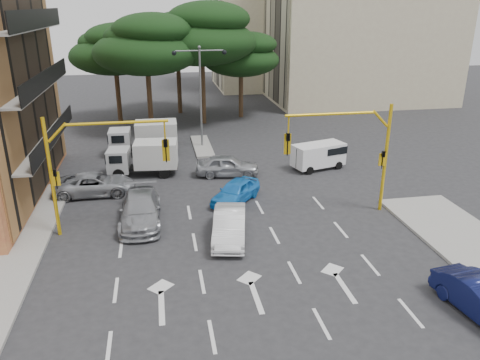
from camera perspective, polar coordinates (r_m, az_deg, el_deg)
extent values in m
plane|color=#28282B|center=(23.26, -0.60, -7.16)|extent=(120.00, 120.00, 0.00)
cube|color=gray|center=(38.00, -4.63, 4.15)|extent=(1.40, 6.00, 0.15)
cube|color=black|center=(29.54, -24.16, 9.45)|extent=(0.12, 14.72, 11.20)
cube|color=#C2B191|center=(57.29, 14.69, 18.23)|extent=(20.00, 12.00, 18.00)
cube|color=black|center=(54.00, 4.36, 18.16)|extent=(0.12, 11.04, 16.20)
cube|color=#C2B191|center=(66.39, 4.36, 18.20)|extent=(16.00, 12.00, 16.00)
cube|color=black|center=(64.90, -2.91, 17.74)|extent=(0.12, 11.04, 14.20)
cylinder|color=#382616|center=(43.10, -10.91, 9.13)|extent=(0.44, 0.44, 4.95)
ellipsoid|color=black|center=(42.46, -11.33, 15.02)|extent=(9.15, 9.15, 3.87)
ellipsoid|color=black|center=(41.92, -10.66, 17.56)|extent=(6.86, 6.86, 2.86)
ellipsoid|color=black|center=(42.67, -12.16, 16.77)|extent=(6.07, 6.07, 2.64)
cylinder|color=#382616|center=(45.23, -4.50, 10.26)|extent=(0.44, 0.44, 5.40)
ellipsoid|color=black|center=(44.61, -4.68, 16.41)|extent=(9.98, 9.98, 4.22)
ellipsoid|color=black|center=(44.17, -3.88, 19.04)|extent=(7.49, 7.49, 3.12)
ellipsoid|color=black|center=(44.78, -5.44, 18.25)|extent=(6.62, 6.62, 2.88)
cylinder|color=#382616|center=(47.21, -14.58, 9.55)|extent=(0.44, 0.44, 4.50)
ellipsoid|color=black|center=(46.64, -15.03, 14.43)|extent=(8.32, 8.32, 3.52)
ellipsoid|color=black|center=(46.06, -14.50, 16.54)|extent=(6.24, 6.24, 2.60)
ellipsoid|color=black|center=(46.87, -15.78, 15.87)|extent=(5.52, 5.52, 2.40)
cylinder|color=#382616|center=(47.85, 0.12, 10.08)|extent=(0.44, 0.44, 4.05)
ellipsoid|color=black|center=(47.31, 0.12, 14.42)|extent=(7.49, 7.49, 3.17)
ellipsoid|color=black|center=(46.89, 0.96, 16.24)|extent=(5.62, 5.62, 2.34)
ellipsoid|color=black|center=(47.41, -0.56, 15.75)|extent=(4.97, 4.97, 2.16)
cylinder|color=#382616|center=(50.04, -7.41, 10.91)|extent=(0.44, 0.44, 4.95)
ellipsoid|color=black|center=(49.49, -7.66, 15.99)|extent=(9.15, 9.15, 3.87)
ellipsoid|color=black|center=(49.01, -7.00, 18.17)|extent=(6.86, 6.86, 2.86)
ellipsoid|color=black|center=(49.68, -8.35, 17.50)|extent=(6.07, 6.07, 2.64)
cylinder|color=yellow|center=(26.49, 17.30, 2.47)|extent=(0.18, 0.18, 6.00)
cylinder|color=yellow|center=(25.66, 16.73, 7.19)|extent=(0.95, 0.14, 0.95)
cylinder|color=yellow|center=(24.48, 10.99, 7.90)|extent=(4.80, 0.14, 0.14)
cylinder|color=yellow|center=(23.89, 5.94, 6.75)|extent=(0.08, 0.08, 0.90)
imported|color=black|center=(24.17, 5.85, 4.33)|extent=(0.20, 0.24, 1.20)
cube|color=yellow|center=(24.24, 5.80, 4.39)|extent=(0.36, 0.06, 1.10)
imported|color=black|center=(26.27, 17.02, 2.35)|extent=(0.16, 0.20, 1.00)
cube|color=yellow|center=(26.35, 16.92, 2.41)|extent=(0.35, 0.08, 0.70)
cylinder|color=yellow|center=(24.19, -21.99, 0.16)|extent=(0.18, 0.18, 6.00)
cylinder|color=yellow|center=(23.44, -21.41, 5.40)|extent=(0.95, 0.14, 0.95)
cylinder|color=yellow|center=(22.97, -14.76, 6.76)|extent=(4.80, 0.14, 0.14)
cylinder|color=yellow|center=(23.00, -9.17, 6.04)|extent=(0.08, 0.08, 0.90)
imported|color=black|center=(23.28, -9.03, 3.54)|extent=(0.20, 0.24, 1.20)
cube|color=yellow|center=(23.36, -9.03, 3.60)|extent=(0.36, 0.06, 1.10)
imported|color=black|center=(24.01, -21.54, 0.07)|extent=(0.16, 0.20, 1.00)
cube|color=yellow|center=(24.10, -21.50, 0.15)|extent=(0.35, 0.08, 0.70)
cylinder|color=slate|center=(37.09, -4.81, 9.82)|extent=(0.16, 0.16, 7.50)
cylinder|color=slate|center=(36.51, -6.44, 15.38)|extent=(1.80, 0.10, 0.10)
sphere|color=black|center=(36.47, -8.05, 15.07)|extent=(0.36, 0.36, 0.36)
cylinder|color=slate|center=(36.67, -3.53, 15.49)|extent=(1.80, 0.10, 0.10)
sphere|color=black|center=(36.82, -1.92, 15.31)|extent=(0.36, 0.36, 0.36)
sphere|color=slate|center=(36.56, -4.99, 15.83)|extent=(0.24, 0.24, 0.24)
imported|color=silver|center=(22.95, -1.29, -5.55)|extent=(2.32, 4.57, 1.44)
imported|color=blue|center=(27.14, -0.53, -1.39)|extent=(3.62, 3.96, 1.31)
imported|color=#93959A|center=(25.12, -12.05, -3.54)|extent=(2.15, 5.17, 1.49)
imported|color=#A2A4AA|center=(29.53, -17.28, -0.49)|extent=(4.77, 2.25, 1.32)
imported|color=#A5A8AD|center=(31.30, -1.55, 1.78)|extent=(4.43, 2.35, 1.43)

